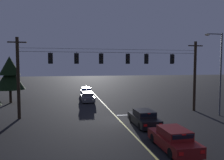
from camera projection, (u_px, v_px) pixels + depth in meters
The scene contains 16 objects.
ground_plane at pixel (120, 120), 21.26m from camera, with size 180.00×180.00×0.00m, color black.
lane_centre_stripe at pixel (105, 105), 29.80m from camera, with size 0.14×60.00×0.01m, color #D1C64C.
stop_bar_paint at pixel (132, 115), 23.74m from camera, with size 3.40×0.36×0.01m, color silver.
signal_span_assembly at pixel (114, 76), 23.65m from camera, with size 21.34×0.32×8.17m.
traffic_light_leftmost at pixel (50, 58), 22.16m from camera, with size 0.48×0.41×1.22m.
traffic_light_left_inner at pixel (77, 58), 22.70m from camera, with size 0.48×0.41×1.22m.
traffic_light_centre at pixel (101, 59), 23.23m from camera, with size 0.48×0.41×1.22m.
traffic_light_right_inner at pixel (128, 59), 23.83m from camera, with size 0.48×0.41×1.22m.
traffic_light_rightmost at pixel (147, 59), 24.27m from camera, with size 0.48×0.41×1.22m.
traffic_light_far_right at pixel (173, 59), 24.91m from camera, with size 0.48×0.41×1.22m.
car_waiting_near_lane at pixel (144, 118), 19.51m from camera, with size 1.80×4.33×1.39m.
car_oncoming_lead at pixel (88, 97), 32.48m from camera, with size 1.80×4.42×1.39m.
car_oncoming_trailing at pixel (86, 92), 39.04m from camera, with size 1.80×4.42×1.39m.
car_waiting_second_near at pixel (173, 139), 13.95m from camera, with size 1.80×4.33×1.39m.
street_lamp_corner at pixel (219, 67), 23.03m from camera, with size 2.11×0.30×8.78m.
tree_verge_near at pixel (10, 75), 30.84m from camera, with size 4.11×4.11×6.67m.
Camera 1 is at (-5.01, -20.34, 5.39)m, focal length 34.91 mm.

